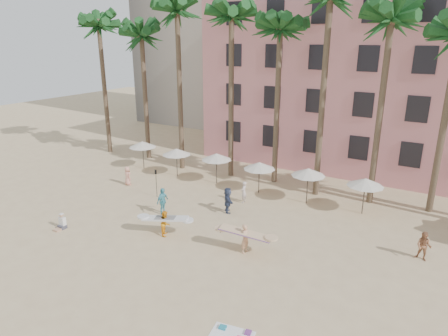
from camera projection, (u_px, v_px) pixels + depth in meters
ground at (172, 271)px, 21.11m from camera, size 120.00×120.00×0.00m
pink_hotel at (405, 81)px, 36.44m from camera, size 35.00×14.00×16.00m
palm_row at (297, 20)px, 29.06m from camera, size 44.40×5.40×16.30m
umbrella_row at (237, 161)px, 32.05m from camera, size 22.50×2.70×2.73m
beach_towel at (234, 334)px, 16.60m from camera, size 1.94×1.29×0.14m
carrier_yellow at (245, 237)px, 22.67m from camera, size 3.10×1.19×1.75m
carrier_white at (165, 222)px, 24.73m from camera, size 2.95×1.68×1.61m
beachgoers at (228, 203)px, 27.60m from camera, size 23.35×5.58×1.92m
paddle at (156, 180)px, 30.46m from camera, size 0.18×0.04×2.23m
seated_man at (62, 224)px, 25.69m from camera, size 0.45×0.79×1.02m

